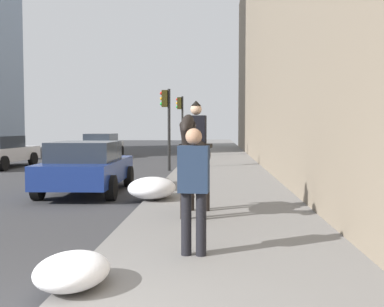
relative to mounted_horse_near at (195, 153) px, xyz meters
name	(u,v)px	position (x,y,z in m)	size (l,w,h in m)	color
mounted_horse_near	(195,153)	(0.00, 0.00, 0.00)	(2.15, 0.71, 2.23)	black
pedestrian_greeting	(194,183)	(-2.77, -0.11, -0.24)	(0.29, 0.42, 1.70)	black
car_near_lane	(102,145)	(18.79, 6.55, -0.58)	(4.48, 2.01, 1.44)	silver
car_mid_lane	(87,166)	(3.64, 3.16, -0.59)	(4.28, 2.15, 1.44)	navy
traffic_light_near_curb	(167,116)	(10.31, 1.65, 0.98)	(0.20, 0.44, 3.42)	black
traffic_light_far_curb	(181,117)	(18.27, 1.68, 1.11)	(0.20, 0.44, 3.64)	black
snow_pile_near	(72,271)	(-4.05, 1.13, -1.04)	(1.03, 0.79, 0.36)	white
snow_pile_far	(152,188)	(2.06, 1.13, -0.96)	(1.49, 1.14, 0.51)	white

